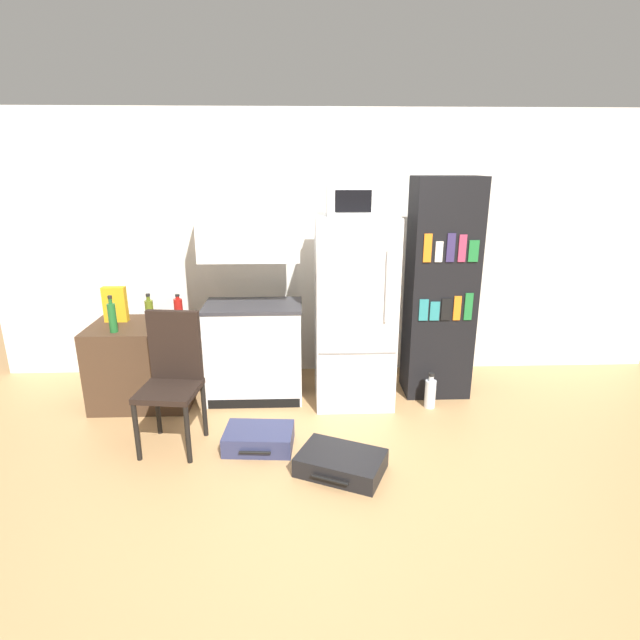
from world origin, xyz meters
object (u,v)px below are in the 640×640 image
bottle_olive_oil (150,312)px  water_bottle_front (430,393)px  refrigerator (354,311)px  suitcase_small_flat (259,439)px  cereal_box (115,304)px  microwave (356,200)px  bottle_ketchup_red (178,307)px  chair (172,370)px  bookshelf (441,290)px  kitchen_hutch (253,296)px  suitcase_large_flat (341,463)px  side_table (144,363)px  bottle_green_tall (112,317)px

bottle_olive_oil → water_bottle_front: size_ratio=0.84×
refrigerator → suitcase_small_flat: 1.32m
bottle_olive_oil → cereal_box: 0.33m
microwave → bottle_ketchup_red: size_ratio=2.47×
chair → water_bottle_front: (2.02, 0.46, -0.44)m
bookshelf → cereal_box: bearing=-179.8°
suitcase_small_flat → cereal_box: bearing=148.6°
kitchen_hutch → suitcase_large_flat: bearing=-60.7°
side_table → microwave: (1.80, -0.01, 1.37)m
microwave → bottle_ketchup_red: bearing=170.4°
water_bottle_front → kitchen_hutch: bearing=169.5°
bottle_green_tall → suitcase_small_flat: 1.53m
chair → cereal_box: bearing=137.2°
side_table → chair: bearing=-57.6°
side_table → refrigerator: size_ratio=0.51×
bookshelf → suitcase_large_flat: 1.79m
kitchen_hutch → suitcase_small_flat: kitchen_hutch is taller
refrigerator → bottle_green_tall: bearing=-174.7°
microwave → suitcase_large_flat: (-0.19, -1.11, -1.65)m
bookshelf → bottle_ketchup_red: bearing=176.4°
chair → suitcase_small_flat: 0.80m
bottle_ketchup_red → bottle_olive_oil: bearing=-126.0°
microwave → water_bottle_front: 1.72m
refrigerator → kitchen_hutch: bearing=175.4°
bottle_olive_oil → bottle_ketchup_red: size_ratio=1.37×
suitcase_large_flat → water_bottle_front: 1.23m
suitcase_small_flat → bottle_olive_oil: bearing=143.8°
kitchen_hutch → suitcase_small_flat: bearing=-84.0°
microwave → suitcase_large_flat: size_ratio=0.72×
side_table → bookshelf: 2.63m
suitcase_small_flat → water_bottle_front: bearing=26.8°
microwave → bottle_green_tall: size_ratio=1.58×
water_bottle_front → bottle_green_tall: bearing=179.4°
bottle_olive_oil → side_table: bearing=-176.5°
cereal_box → kitchen_hutch: bearing=-1.8°
side_table → chair: size_ratio=0.83×
side_table → bottle_green_tall: 0.53m
refrigerator → bookshelf: (0.76, 0.11, 0.15)m
kitchen_hutch → bottle_olive_oil: 0.86m
bottle_green_tall → microwave: bearing=5.3°
bookshelf → bottle_ketchup_red: bookshelf is taller
bottle_green_tall → bottle_ketchup_red: size_ratio=1.56×
chair → water_bottle_front: size_ratio=3.17×
microwave → bookshelf: bearing=8.7°
side_table → suitcase_small_flat: size_ratio=1.59×
side_table → refrigerator: refrigerator is taller
chair → microwave: bearing=33.1°
kitchen_hutch → chair: kitchen_hutch is taller
side_table → cereal_box: bearing=155.3°
chair → kitchen_hutch: bearing=62.0°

